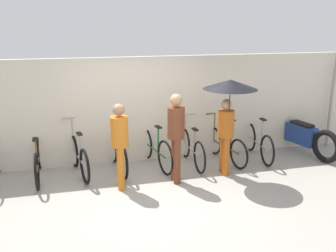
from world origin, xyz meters
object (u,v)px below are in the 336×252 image
at_px(parked_bicycle_2, 79,157).
at_px(pedestrian_center, 176,131).
at_px(parked_bicycle_6, 225,146).
at_px(motorcycle, 301,136).
at_px(parked_bicycle_4, 155,149).
at_px(parked_bicycle_5, 192,148).
at_px(parked_bicycle_3, 118,152).
at_px(pedestrian_leading, 120,140).
at_px(parked_bicycle_7, 258,142).
at_px(pedestrian_trailing, 229,100).
at_px(parked_bicycle_1, 38,160).

relative_size(parked_bicycle_2, pedestrian_center, 0.94).
xyz_separation_m(parked_bicycle_6, motorcycle, (1.91, 0.08, 0.06)).
xyz_separation_m(parked_bicycle_2, pedestrian_center, (1.79, -0.82, 0.65)).
relative_size(parked_bicycle_4, parked_bicycle_5, 1.06).
xyz_separation_m(parked_bicycle_3, motorcycle, (4.27, 0.02, 0.03)).
distance_m(parked_bicycle_4, motorcycle, 3.48).
relative_size(parked_bicycle_5, parked_bicycle_6, 1.01).
relative_size(parked_bicycle_5, pedestrian_center, 0.95).
bearing_deg(pedestrian_leading, parked_bicycle_3, -89.36).
bearing_deg(motorcycle, pedestrian_center, 91.68).
height_order(parked_bicycle_2, parked_bicycle_4, parked_bicycle_2).
bearing_deg(parked_bicycle_3, parked_bicycle_2, 88.79).
height_order(parked_bicycle_4, parked_bicycle_7, parked_bicycle_7).
height_order(parked_bicycle_2, pedestrian_trailing, pedestrian_trailing).
distance_m(parked_bicycle_5, pedestrian_center, 1.17).
distance_m(parked_bicycle_2, pedestrian_center, 2.07).
bearing_deg(parked_bicycle_5, parked_bicycle_4, 80.60).
bearing_deg(parked_bicycle_4, parked_bicycle_2, 81.97).
xyz_separation_m(parked_bicycle_4, pedestrian_center, (0.22, -0.90, 0.63)).
bearing_deg(pedestrian_center, parked_bicycle_2, -25.70).
xyz_separation_m(parked_bicycle_3, parked_bicycle_6, (2.35, -0.06, -0.03)).
xyz_separation_m(parked_bicycle_3, pedestrian_center, (1.00, -0.87, 0.64)).
xyz_separation_m(parked_bicycle_7, pedestrian_center, (-2.14, -0.82, 0.65)).
xyz_separation_m(parked_bicycle_6, parked_bicycle_7, (0.79, 0.01, 0.01)).
height_order(parked_bicycle_7, pedestrian_trailing, pedestrian_trailing).
relative_size(parked_bicycle_5, pedestrian_leading, 1.03).
distance_m(parked_bicycle_5, parked_bicycle_6, 0.78).
height_order(pedestrian_leading, pedestrian_trailing, pedestrian_trailing).
relative_size(pedestrian_center, motorcycle, 0.81).
height_order(parked_bicycle_4, parked_bicycle_5, parked_bicycle_4).
height_order(parked_bicycle_5, pedestrian_center, pedestrian_center).
height_order(parked_bicycle_2, motorcycle, parked_bicycle_2).
bearing_deg(parked_bicycle_5, parked_bicycle_2, 87.94).
xyz_separation_m(parked_bicycle_5, parked_bicycle_6, (0.78, 0.02, -0.01)).
height_order(parked_bicycle_3, parked_bicycle_6, parked_bicycle_3).
xyz_separation_m(parked_bicycle_5, pedestrian_leading, (-1.62, -0.81, 0.57)).
bearing_deg(parked_bicycle_2, parked_bicycle_7, -101.35).
relative_size(parked_bicycle_2, motorcycle, 0.76).
height_order(parked_bicycle_2, pedestrian_leading, pedestrian_leading).
xyz_separation_m(parked_bicycle_7, pedestrian_leading, (-3.19, -0.84, 0.57)).
distance_m(parked_bicycle_3, pedestrian_leading, 1.05).
bearing_deg(pedestrian_trailing, parked_bicycle_1, -10.11).
bearing_deg(pedestrian_leading, pedestrian_center, -175.05).
bearing_deg(parked_bicycle_1, parked_bicycle_2, -93.21).
bearing_deg(motorcycle, pedestrian_trailing, 97.20).
bearing_deg(parked_bicycle_7, parked_bicycle_2, 94.51).
height_order(parked_bicycle_6, motorcycle, parked_bicycle_6).
distance_m(parked_bicycle_6, pedestrian_trailing, 1.45).
relative_size(pedestrian_trailing, motorcycle, 0.91).
distance_m(parked_bicycle_5, parked_bicycle_7, 1.57).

